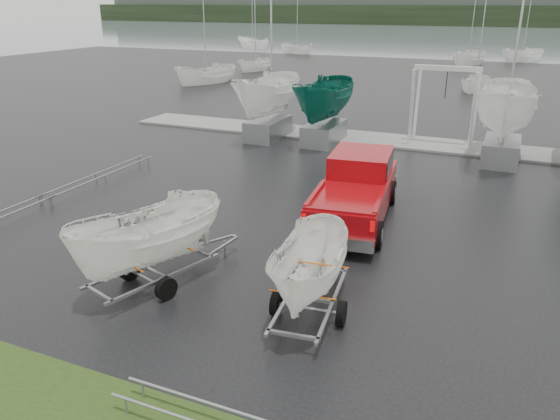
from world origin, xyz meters
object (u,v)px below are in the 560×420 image
object	(u,v)px
trailer_parked	(145,187)
trailer_hitched	(312,219)
boat_hoist	(445,95)
pickup_truck	(357,186)

from	to	relation	value
trailer_parked	trailer_hitched	bearing A→B (deg)	21.86
trailer_hitched	boat_hoist	distance (m)	18.22
trailer_hitched	trailer_parked	world-z (taller)	trailer_parked
pickup_truck	trailer_hitched	size ratio (longest dim) A/B	1.46
trailer_hitched	trailer_parked	xyz separation A→B (m)	(-4.33, -0.31, 0.29)
trailer_parked	boat_hoist	distance (m)	19.14
pickup_truck	trailer_hitched	xyz separation A→B (m)	(0.81, -6.74, 1.39)
trailer_hitched	trailer_parked	bearing A→B (deg)	177.31
pickup_truck	boat_hoist	bearing A→B (deg)	76.81
trailer_hitched	boat_hoist	size ratio (longest dim) A/B	1.12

